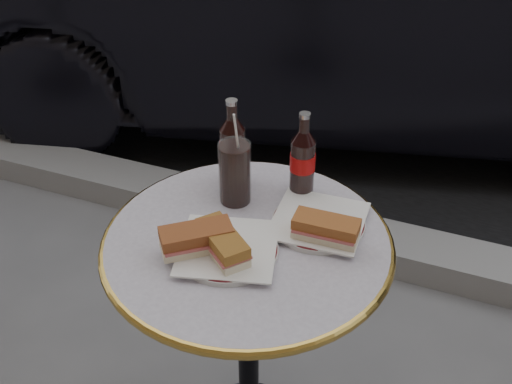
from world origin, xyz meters
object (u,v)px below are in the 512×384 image
at_px(cola_bottle_left, 233,143).
at_px(cola_glass, 235,173).
at_px(bistro_table, 248,354).
at_px(cola_bottle_right, 303,155).
at_px(plate_left, 228,250).
at_px(plate_right, 318,223).

bearing_deg(cola_bottle_left, cola_glass, -63.33).
xyz_separation_m(bistro_table, cola_bottle_right, (0.05, 0.20, 0.47)).
bearing_deg(cola_bottle_right, bistro_table, -104.94).
distance_m(plate_left, plate_right, 0.21).
relative_size(plate_right, cola_bottle_right, 0.97).
height_order(plate_right, cola_bottle_left, cola_bottle_left).
xyz_separation_m(cola_bottle_left, cola_glass, (0.03, -0.06, -0.03)).
distance_m(plate_right, cola_bottle_right, 0.16).
height_order(plate_left, cola_bottle_left, cola_bottle_left).
relative_size(plate_left, cola_glass, 1.39).
height_order(plate_right, cola_bottle_right, cola_bottle_right).
distance_m(cola_bottle_left, cola_bottle_right, 0.16).
distance_m(bistro_table, cola_bottle_right, 0.51).
relative_size(plate_left, plate_right, 1.02).
bearing_deg(plate_left, bistro_table, 70.58).
bearing_deg(plate_left, plate_right, 46.86).
xyz_separation_m(plate_left, cola_glass, (-0.06, 0.17, 0.07)).
distance_m(bistro_table, plate_left, 0.38).
bearing_deg(cola_bottle_left, cola_bottle_right, 6.29).
distance_m(plate_left, cola_glass, 0.20).
xyz_separation_m(plate_left, plate_right, (0.15, 0.16, -0.00)).
bearing_deg(bistro_table, cola_glass, 123.31).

